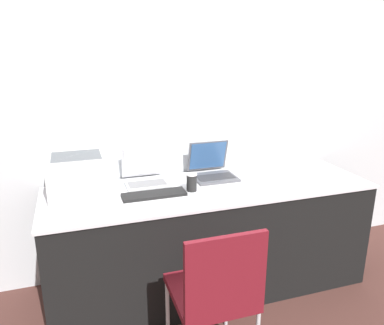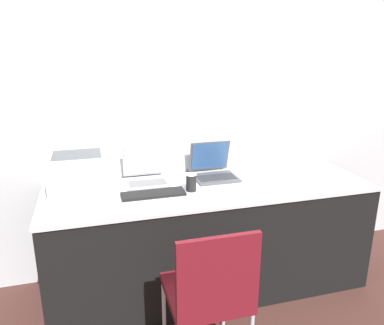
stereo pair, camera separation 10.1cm
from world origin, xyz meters
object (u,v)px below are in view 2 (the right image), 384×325
(printer, at_px, (78,171))
(coffee_cup, at_px, (191,182))
(laptop_right, at_px, (213,170))
(external_keyboard, at_px, (153,194))
(laptop_left, at_px, (146,175))
(chair, at_px, (210,289))

(printer, height_order, coffee_cup, printer)
(laptop_right, height_order, external_keyboard, laptop_right)
(printer, distance_m, laptop_right, 0.98)
(laptop_left, height_order, laptop_right, laptop_right)
(printer, xyz_separation_m, laptop_left, (0.46, 0.07, -0.09))
(printer, relative_size, external_keyboard, 0.91)
(chair, bearing_deg, printer, 126.14)
(laptop_right, distance_m, coffee_cup, 0.34)
(external_keyboard, height_order, chair, chair)
(laptop_left, xyz_separation_m, chair, (0.18, -0.95, -0.34))
(coffee_cup, distance_m, chair, 0.79)
(printer, height_order, laptop_right, printer)
(laptop_left, height_order, chair, laptop_left)
(printer, xyz_separation_m, coffee_cup, (0.73, -0.18, -0.09))
(laptop_left, bearing_deg, external_keyboard, -88.85)
(printer, bearing_deg, coffee_cup, -13.72)
(external_keyboard, height_order, coffee_cup, coffee_cup)
(printer, relative_size, laptop_right, 1.20)
(external_keyboard, distance_m, chair, 0.77)
(laptop_right, bearing_deg, external_keyboard, -153.88)
(printer, relative_size, coffee_cup, 3.14)
(laptop_left, bearing_deg, laptop_right, -1.86)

